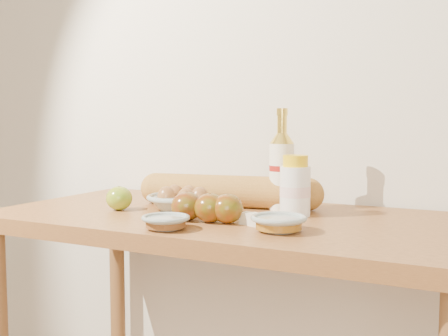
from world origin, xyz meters
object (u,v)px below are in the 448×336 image
at_px(table, 229,263).
at_px(cream_bottle, 295,188).
at_px(egg_bowl, 181,200).
at_px(bourbon_bottle, 282,169).
at_px(baguette, 229,191).

relative_size(table, cream_bottle, 7.96).
relative_size(cream_bottle, egg_bowl, 0.74).
bearing_deg(cream_bottle, table, -162.57).
xyz_separation_m(bourbon_bottle, egg_bowl, (-0.23, -0.12, -0.08)).
xyz_separation_m(cream_bottle, baguette, (-0.21, 0.05, -0.03)).
bearing_deg(bourbon_bottle, baguette, -165.73).
xyz_separation_m(cream_bottle, egg_bowl, (-0.30, -0.05, -0.04)).
bearing_deg(egg_bowl, bourbon_bottle, 28.09).
distance_m(table, baguette, 0.21).
height_order(table, bourbon_bottle, bourbon_bottle).
relative_size(cream_bottle, baguette, 0.29).
bearing_deg(bourbon_bottle, table, -117.70).
distance_m(bourbon_bottle, egg_bowl, 0.28).
height_order(bourbon_bottle, baguette, bourbon_bottle).
xyz_separation_m(table, bourbon_bottle, (0.09, 0.13, 0.23)).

